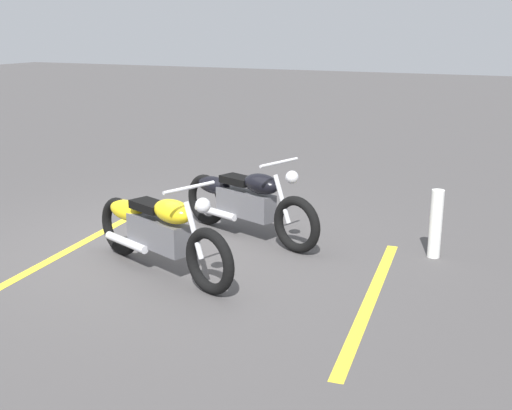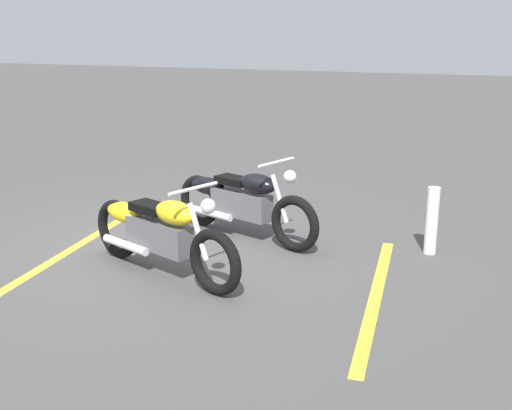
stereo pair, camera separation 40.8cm
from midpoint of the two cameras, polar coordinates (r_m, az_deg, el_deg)
ground_plane at (r=7.69m, az=-9.89°, el=-3.81°), size 60.00×60.00×0.00m
motorcycle_bright_foreground at (r=6.79m, az=-10.40°, el=-2.36°), size 2.12×0.92×1.04m
motorcycle_dark_foreground at (r=7.86m, az=-2.87°, el=0.37°), size 2.14×0.89×1.04m
bollard_post at (r=7.51m, az=13.88°, el=-1.38°), size 0.14×0.14×0.78m
parking_stripe_near at (r=8.00m, az=-16.99°, el=-3.48°), size 0.43×3.20×0.01m
parking_stripe_mid at (r=6.36m, az=8.79°, el=-7.97°), size 0.43×3.20×0.01m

